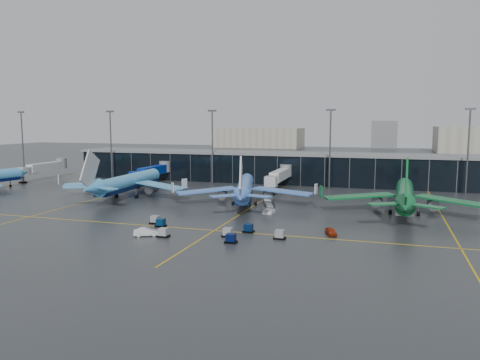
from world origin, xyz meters
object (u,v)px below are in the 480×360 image
(airliner_klm_near, at_px, (245,179))
(baggage_carts, at_px, (208,230))
(airliner_arkefly, at_px, (129,173))
(mobile_airstair, at_px, (269,210))
(airliner_aer_lingus, at_px, (405,184))
(service_van_white, at_px, (147,232))
(service_van_red, at_px, (331,231))

(airliner_klm_near, xyz_separation_m, baggage_carts, (2.82, -33.95, -5.85))
(airliner_arkefly, bearing_deg, airliner_klm_near, -5.39)
(airliner_klm_near, relative_size, mobile_airstair, 12.48)
(airliner_aer_lingus, distance_m, service_van_white, 61.03)
(airliner_arkefly, xyz_separation_m, service_van_white, (27.31, -40.11, -6.15))
(airliner_arkefly, bearing_deg, service_van_white, -59.40)
(airliner_aer_lingus, bearing_deg, service_van_white, -139.70)
(baggage_carts, relative_size, service_van_white, 6.28)
(service_van_white, bearing_deg, baggage_carts, -91.34)
(airliner_arkefly, distance_m, mobile_airstair, 46.07)
(service_van_white, bearing_deg, mobile_airstair, -57.88)
(airliner_klm_near, distance_m, service_van_red, 38.34)
(airliner_klm_near, distance_m, airliner_aer_lingus, 39.82)
(airliner_aer_lingus, relative_size, mobile_airstair, 13.03)
(airliner_aer_lingus, bearing_deg, baggage_carts, -136.74)
(airliner_arkefly, distance_m, service_van_red, 67.48)
(airliner_arkefly, relative_size, service_van_red, 10.91)
(airliner_klm_near, height_order, airliner_aer_lingus, airliner_aer_lingus)
(airliner_arkefly, height_order, airliner_aer_lingus, airliner_arkefly)
(mobile_airstair, bearing_deg, baggage_carts, -101.79)
(airliner_aer_lingus, xyz_separation_m, service_van_white, (-47.45, -37.89, -6.10))
(baggage_carts, height_order, service_van_red, baggage_carts)
(baggage_carts, height_order, service_van_white, baggage_carts)
(airliner_klm_near, xyz_separation_m, airliner_aer_lingus, (39.80, -1.16, 0.29))
(airliner_arkefly, height_order, mobile_airstair, airliner_arkefly)
(mobile_airstair, distance_m, service_van_red, 23.91)
(airliner_aer_lingus, relative_size, service_van_red, 10.83)
(service_van_red, bearing_deg, baggage_carts, 174.42)
(airliner_arkefly, xyz_separation_m, service_van_red, (60.66, -28.90, -6.24))
(baggage_carts, distance_m, service_van_red, 23.69)
(mobile_airstair, bearing_deg, airliner_klm_near, 134.59)
(baggage_carts, bearing_deg, airliner_arkefly, 137.17)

